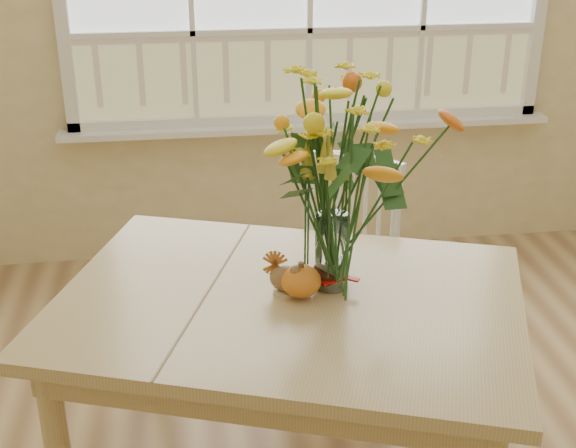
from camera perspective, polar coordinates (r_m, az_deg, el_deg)
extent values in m
cube|color=white|center=(3.82, 1.62, 7.24)|extent=(2.42, 0.12, 0.03)
cube|color=tan|center=(2.22, 0.07, -5.87)|extent=(1.55, 1.33, 0.04)
cube|color=tan|center=(2.26, 0.07, -7.42)|extent=(1.40, 1.17, 0.10)
cylinder|color=tan|center=(2.86, -9.66, -7.05)|extent=(0.07, 0.07, 0.66)
cylinder|color=tan|center=(2.70, 13.79, -9.47)|extent=(0.07, 0.07, 0.66)
cube|color=white|center=(2.90, 3.60, -4.61)|extent=(0.53, 0.53, 0.05)
cube|color=white|center=(2.93, 4.71, 0.57)|extent=(0.36, 0.24, 0.45)
cylinder|color=white|center=(2.94, -0.30, -8.93)|extent=(0.03, 0.03, 0.38)
cylinder|color=white|center=(3.17, 1.76, -6.32)|extent=(0.03, 0.03, 0.38)
cylinder|color=white|center=(2.85, 5.44, -10.19)|extent=(0.03, 0.03, 0.38)
cylinder|color=white|center=(3.09, 7.09, -7.39)|extent=(0.03, 0.03, 0.38)
cylinder|color=white|center=(2.22, 3.28, -2.03)|extent=(0.10, 0.10, 0.23)
ellipsoid|color=orange|center=(2.19, 0.97, -4.36)|extent=(0.12, 0.12, 0.09)
cylinder|color=#CCB78C|center=(2.23, -0.16, -4.99)|extent=(0.07, 0.07, 0.01)
ellipsoid|color=brown|center=(2.21, -0.16, -4.04)|extent=(0.11, 0.09, 0.08)
ellipsoid|color=#38160F|center=(2.25, 2.94, -3.74)|extent=(0.09, 0.09, 0.08)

